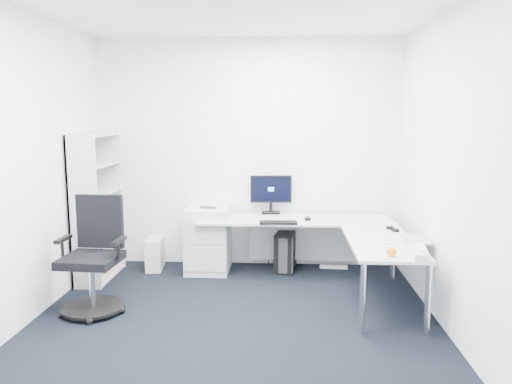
# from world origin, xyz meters

# --- Properties ---
(ground) EXTENTS (4.20, 4.20, 0.00)m
(ground) POSITION_xyz_m (0.00, 0.00, 0.00)
(ground) COLOR black
(wall_back) EXTENTS (3.60, 0.02, 2.70)m
(wall_back) POSITION_xyz_m (0.00, 2.10, 1.35)
(wall_back) COLOR white
(wall_back) RESTS_ON ground
(wall_front) EXTENTS (3.60, 0.02, 2.70)m
(wall_front) POSITION_xyz_m (0.00, -2.10, 1.35)
(wall_front) COLOR white
(wall_front) RESTS_ON ground
(wall_left) EXTENTS (0.02, 4.20, 2.70)m
(wall_left) POSITION_xyz_m (-1.80, 0.00, 1.35)
(wall_left) COLOR white
(wall_left) RESTS_ON ground
(wall_right) EXTENTS (0.02, 4.20, 2.70)m
(wall_right) POSITION_xyz_m (1.80, 0.00, 1.35)
(wall_right) COLOR white
(wall_right) RESTS_ON ground
(l_desk) EXTENTS (2.21, 1.24, 0.65)m
(l_desk) POSITION_xyz_m (0.55, 1.40, 0.32)
(l_desk) COLOR #B8BBBB
(l_desk) RESTS_ON ground
(drawer_pedestal) EXTENTS (0.49, 0.61, 0.75)m
(drawer_pedestal) POSITION_xyz_m (-0.45, 1.80, 0.38)
(drawer_pedestal) COLOR #B8BBBB
(drawer_pedestal) RESTS_ON ground
(bookshelf) EXTENTS (0.31, 0.81, 1.61)m
(bookshelf) POSITION_xyz_m (-1.62, 1.45, 0.81)
(bookshelf) COLOR #BCBFBF
(bookshelf) RESTS_ON ground
(task_chair) EXTENTS (0.63, 0.63, 1.07)m
(task_chair) POSITION_xyz_m (-1.33, 0.46, 0.53)
(task_chair) COLOR black
(task_chair) RESTS_ON ground
(black_pc_tower) EXTENTS (0.27, 0.49, 0.45)m
(black_pc_tower) POSITION_xyz_m (0.45, 1.87, 0.23)
(black_pc_tower) COLOR black
(black_pc_tower) RESTS_ON ground
(beige_pc_tower) EXTENTS (0.21, 0.41, 0.37)m
(beige_pc_tower) POSITION_xyz_m (-1.09, 1.81, 0.19)
(beige_pc_tower) COLOR beige
(beige_pc_tower) RESTS_ON ground
(power_strip) EXTENTS (0.33, 0.08, 0.04)m
(power_strip) POSITION_xyz_m (1.03, 1.93, 0.02)
(power_strip) COLOR silver
(power_strip) RESTS_ON ground
(monitor) EXTENTS (0.50, 0.19, 0.47)m
(monitor) POSITION_xyz_m (0.28, 2.00, 0.88)
(monitor) COLOR black
(monitor) RESTS_ON l_desk
(black_keyboard) EXTENTS (0.42, 0.16, 0.02)m
(black_keyboard) POSITION_xyz_m (0.37, 1.46, 0.66)
(black_keyboard) COLOR black
(black_keyboard) RESTS_ON l_desk
(mouse) EXTENTS (0.07, 0.11, 0.03)m
(mouse) POSITION_xyz_m (0.69, 1.64, 0.66)
(mouse) COLOR black
(mouse) RESTS_ON l_desk
(desk_phone) EXTENTS (0.22, 0.22, 0.13)m
(desk_phone) POSITION_xyz_m (-0.43, 1.76, 0.71)
(desk_phone) COLOR #2E2E31
(desk_phone) RESTS_ON l_desk
(laptop) EXTENTS (0.42, 0.41, 0.26)m
(laptop) POSITION_xyz_m (1.66, 0.77, 0.77)
(laptop) COLOR silver
(laptop) RESTS_ON l_desk
(white_keyboard) EXTENTS (0.18, 0.41, 0.01)m
(white_keyboard) POSITION_xyz_m (1.33, 0.81, 0.65)
(white_keyboard) COLOR silver
(white_keyboard) RESTS_ON l_desk
(headphones) EXTENTS (0.16, 0.20, 0.05)m
(headphones) POSITION_xyz_m (1.54, 1.19, 0.67)
(headphones) COLOR black
(headphones) RESTS_ON l_desk
(orange_fruit) EXTENTS (0.08, 0.08, 0.08)m
(orange_fruit) POSITION_xyz_m (1.32, 0.22, 0.69)
(orange_fruit) COLOR orange
(orange_fruit) RESTS_ON l_desk
(tissue_box) EXTENTS (0.14, 0.23, 0.08)m
(tissue_box) POSITION_xyz_m (1.53, 0.11, 0.68)
(tissue_box) COLOR silver
(tissue_box) RESTS_ON l_desk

